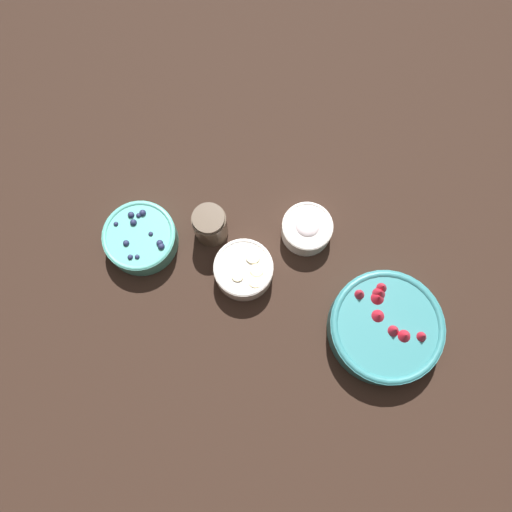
# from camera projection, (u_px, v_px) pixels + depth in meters

# --- Properties ---
(ground_plane) EXTENTS (4.00, 4.00, 0.00)m
(ground_plane) POSITION_uv_depth(u_px,v_px,m) (251.00, 281.00, 1.13)
(ground_plane) COLOR black
(bowl_strawberries) EXTENTS (0.24, 0.24, 0.08)m
(bowl_strawberries) POSITION_uv_depth(u_px,v_px,m) (386.00, 327.00, 1.06)
(bowl_strawberries) COLOR teal
(bowl_strawberries) RESTS_ON ground_plane
(bowl_blueberries) EXTENTS (0.16, 0.16, 0.06)m
(bowl_blueberries) POSITION_uv_depth(u_px,v_px,m) (140.00, 238.00, 1.12)
(bowl_blueberries) COLOR #56B7A8
(bowl_blueberries) RESTS_ON ground_plane
(bowl_bananas) EXTENTS (0.13, 0.13, 0.06)m
(bowl_bananas) POSITION_uv_depth(u_px,v_px,m) (243.00, 270.00, 1.10)
(bowl_bananas) COLOR white
(bowl_bananas) RESTS_ON ground_plane
(bowl_cream) EXTENTS (0.11, 0.11, 0.06)m
(bowl_cream) POSITION_uv_depth(u_px,v_px,m) (307.00, 228.00, 1.13)
(bowl_cream) COLOR white
(bowl_cream) RESTS_ON ground_plane
(jar_chocolate) EXTENTS (0.08, 0.08, 0.09)m
(jar_chocolate) POSITION_uv_depth(u_px,v_px,m) (210.00, 225.00, 1.12)
(jar_chocolate) COLOR brown
(jar_chocolate) RESTS_ON ground_plane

